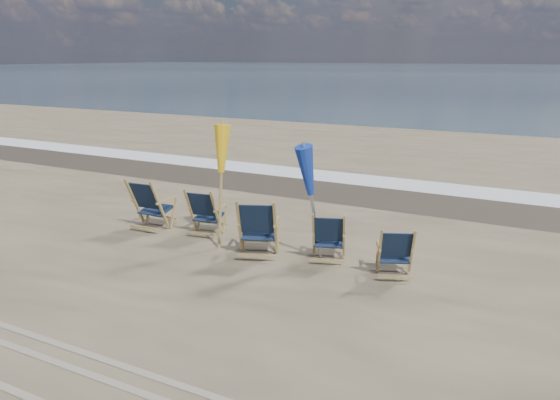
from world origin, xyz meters
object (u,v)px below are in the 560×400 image
Objects in this scene: beach_chair_1 at (216,214)px; umbrella_blue at (314,173)px; beach_chair_0 at (159,206)px; umbrella_yellow at (220,156)px; beach_chair_4 at (412,254)px; beach_chair_3 at (344,238)px; beach_chair_2 at (275,229)px.

umbrella_blue is at bearing 164.56° from beach_chair_1.
beach_chair_0 is 1.93m from umbrella_yellow.
beach_chair_3 is at bearing -29.99° from beach_chair_4.
beach_chair_3 is at bearing 168.04° from beach_chair_1.
umbrella_blue reaches higher than beach_chair_0.
beach_chair_4 is (3.88, -0.30, -0.05)m from beach_chair_1.
beach_chair_2 is 1.21× the size of beach_chair_3.
beach_chair_0 is 1.12× the size of beach_chair_1.
umbrella_blue is at bearing 4.13° from umbrella_yellow.
beach_chair_4 is at bearing 1.26° from umbrella_yellow.
beach_chair_0 is 0.53× the size of umbrella_blue.
umbrella_blue is (2.16, -0.25, 1.05)m from beach_chair_1.
beach_chair_0 is at bearing -27.16° from beach_chair_2.
umbrella_yellow reaches higher than beach_chair_3.
beach_chair_1 is 1.65m from beach_chair_2.
beach_chair_1 is 1.11× the size of beach_chair_4.
beach_chair_2 reaches higher than beach_chair_0.
beach_chair_4 is 0.43× the size of umbrella_blue.
umbrella_yellow is at bearing -28.32° from beach_chair_2.
beach_chair_0 is at bearing 175.97° from umbrella_yellow.
beach_chair_0 is 0.99× the size of beach_chair_2.
beach_chair_2 is at bearing -1.78° from beach_chair_3.
beach_chair_2 is (1.57, -0.50, 0.07)m from beach_chair_1.
beach_chair_1 is at bearing -169.49° from beach_chair_0.
beach_chair_3 is 1.04× the size of beach_chair_4.
beach_chair_2 is at bearing 153.33° from beach_chair_1.
umbrella_blue reaches higher than beach_chair_3.
beach_chair_1 is 3.89m from beach_chair_4.
beach_chair_4 is (2.31, 0.20, -0.11)m from beach_chair_2.
beach_chair_3 is 0.41× the size of umbrella_yellow.
beach_chair_4 is at bearing 166.68° from beach_chair_1.
beach_chair_4 is at bearing 177.11° from beach_chair_0.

